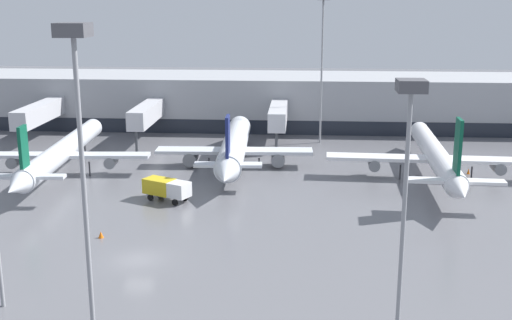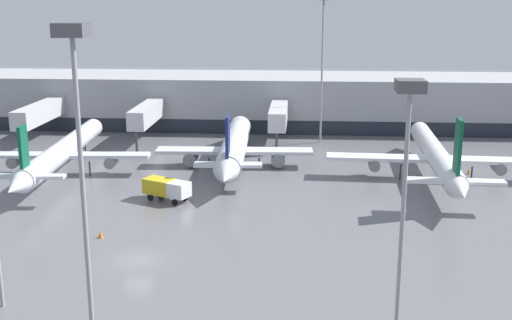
{
  "view_description": "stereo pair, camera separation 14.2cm",
  "coord_description": "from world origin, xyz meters",
  "px_view_note": "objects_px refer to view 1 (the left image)",
  "views": [
    {
      "loc": [
        13.86,
        -51.37,
        22.21
      ],
      "look_at": [
        8.65,
        24.46,
        3.0
      ],
      "focal_mm": 45.0,
      "sensor_mm": 36.0,
      "label": 1
    },
    {
      "loc": [
        14.0,
        -51.36,
        22.21
      ],
      "look_at": [
        8.65,
        24.46,
        3.0
      ],
      "focal_mm": 45.0,
      "sensor_mm": 36.0,
      "label": 2
    }
  ],
  "objects_px": {
    "parked_jet_1": "(62,152)",
    "traffic_cone_2": "(458,162)",
    "apron_light_mast_3": "(323,31)",
    "service_truck_0": "(167,188)",
    "apron_light_mast_0": "(409,135)",
    "parked_jet_2": "(234,147)",
    "apron_light_mast_1": "(78,106)",
    "traffic_cone_3": "(468,171)",
    "parked_jet_0": "(436,156)",
    "traffic_cone_4": "(101,235)"
  },
  "relations": [
    {
      "from": "parked_jet_2",
      "to": "apron_light_mast_0",
      "type": "bearing_deg",
      "value": -162.3
    },
    {
      "from": "service_truck_0",
      "to": "apron_light_mast_3",
      "type": "xyz_separation_m",
      "value": [
        18.11,
        31.34,
        15.91
      ]
    },
    {
      "from": "traffic_cone_4",
      "to": "apron_light_mast_3",
      "type": "xyz_separation_m",
      "value": [
        22.05,
        43.29,
        17.11
      ]
    },
    {
      "from": "parked_jet_0",
      "to": "parked_jet_1",
      "type": "distance_m",
      "value": 47.66
    },
    {
      "from": "apron_light_mast_1",
      "to": "parked_jet_1",
      "type": "bearing_deg",
      "value": 112.52
    },
    {
      "from": "traffic_cone_4",
      "to": "apron_light_mast_1",
      "type": "bearing_deg",
      "value": -73.82
    },
    {
      "from": "parked_jet_2",
      "to": "apron_light_mast_1",
      "type": "distance_m",
      "value": 50.17
    },
    {
      "from": "parked_jet_2",
      "to": "apron_light_mast_0",
      "type": "relative_size",
      "value": 2.0
    },
    {
      "from": "parked_jet_2",
      "to": "apron_light_mast_1",
      "type": "xyz_separation_m",
      "value": [
        -4.03,
        -48.16,
        13.47
      ]
    },
    {
      "from": "parked_jet_1",
      "to": "apron_light_mast_1",
      "type": "bearing_deg",
      "value": -160.88
    },
    {
      "from": "traffic_cone_4",
      "to": "traffic_cone_3",
      "type": "bearing_deg",
      "value": 32.25
    },
    {
      "from": "traffic_cone_2",
      "to": "parked_jet_2",
      "type": "bearing_deg",
      "value": -174.14
    },
    {
      "from": "apron_light_mast_1",
      "to": "apron_light_mast_3",
      "type": "bearing_deg",
      "value": 75.87
    },
    {
      "from": "traffic_cone_4",
      "to": "parked_jet_1",
      "type": "bearing_deg",
      "value": 117.93
    },
    {
      "from": "service_truck_0",
      "to": "traffic_cone_3",
      "type": "relative_size",
      "value": 7.7
    },
    {
      "from": "parked_jet_1",
      "to": "apron_light_mast_0",
      "type": "distance_m",
      "value": 54.45
    },
    {
      "from": "traffic_cone_2",
      "to": "traffic_cone_3",
      "type": "distance_m",
      "value": 5.01
    },
    {
      "from": "traffic_cone_4",
      "to": "parked_jet_2",
      "type": "bearing_deg",
      "value": 70.08
    },
    {
      "from": "traffic_cone_3",
      "to": "apron_light_mast_1",
      "type": "xyz_separation_m",
      "value": [
        -34.84,
        -46.31,
        15.82
      ]
    },
    {
      "from": "traffic_cone_3",
      "to": "traffic_cone_4",
      "type": "distance_m",
      "value": 48.25
    },
    {
      "from": "traffic_cone_2",
      "to": "apron_light_mast_3",
      "type": "distance_m",
      "value": 28.19
    },
    {
      "from": "apron_light_mast_3",
      "to": "parked_jet_1",
      "type": "bearing_deg",
      "value": -147.96
    },
    {
      "from": "apron_light_mast_0",
      "to": "parked_jet_0",
      "type": "bearing_deg",
      "value": 75.25
    },
    {
      "from": "parked_jet_1",
      "to": "apron_light_mast_3",
      "type": "bearing_deg",
      "value": -61.37
    },
    {
      "from": "traffic_cone_4",
      "to": "apron_light_mast_1",
      "type": "distance_m",
      "value": 26.66
    },
    {
      "from": "traffic_cone_3",
      "to": "apron_light_mast_0",
      "type": "relative_size",
      "value": 0.04
    },
    {
      "from": "parked_jet_2",
      "to": "apron_light_mast_1",
      "type": "bearing_deg",
      "value": 173.11
    },
    {
      "from": "parked_jet_1",
      "to": "parked_jet_2",
      "type": "bearing_deg",
      "value": -79.33
    },
    {
      "from": "apron_light_mast_1",
      "to": "traffic_cone_3",
      "type": "bearing_deg",
      "value": 53.05
    },
    {
      "from": "service_truck_0",
      "to": "traffic_cone_3",
      "type": "height_order",
      "value": "service_truck_0"
    },
    {
      "from": "traffic_cone_2",
      "to": "apron_light_mast_3",
      "type": "height_order",
      "value": "apron_light_mast_3"
    },
    {
      "from": "service_truck_0",
      "to": "parked_jet_2",
      "type": "bearing_deg",
      "value": 94.96
    },
    {
      "from": "traffic_cone_2",
      "to": "traffic_cone_3",
      "type": "bearing_deg",
      "value": -88.47
    },
    {
      "from": "parked_jet_1",
      "to": "parked_jet_2",
      "type": "relative_size",
      "value": 1.07
    },
    {
      "from": "service_truck_0",
      "to": "apron_light_mast_1",
      "type": "relative_size",
      "value": 0.28
    },
    {
      "from": "parked_jet_2",
      "to": "apron_light_mast_1",
      "type": "height_order",
      "value": "apron_light_mast_1"
    },
    {
      "from": "traffic_cone_3",
      "to": "parked_jet_0",
      "type": "bearing_deg",
      "value": -150.35
    },
    {
      "from": "parked_jet_1",
      "to": "parked_jet_2",
      "type": "distance_m",
      "value": 22.42
    },
    {
      "from": "parked_jet_2",
      "to": "traffic_cone_4",
      "type": "relative_size",
      "value": 54.0
    },
    {
      "from": "apron_light_mast_1",
      "to": "parked_jet_0",
      "type": "bearing_deg",
      "value": 55.47
    },
    {
      "from": "traffic_cone_2",
      "to": "traffic_cone_4",
      "type": "distance_m",
      "value": 50.99
    },
    {
      "from": "service_truck_0",
      "to": "traffic_cone_2",
      "type": "distance_m",
      "value": 41.28
    },
    {
      "from": "traffic_cone_2",
      "to": "traffic_cone_4",
      "type": "height_order",
      "value": "traffic_cone_2"
    },
    {
      "from": "service_truck_0",
      "to": "traffic_cone_4",
      "type": "xyz_separation_m",
      "value": [
        -3.93,
        -11.95,
        -1.19
      ]
    },
    {
      "from": "parked_jet_0",
      "to": "traffic_cone_2",
      "type": "distance_m",
      "value": 9.52
    },
    {
      "from": "parked_jet_1",
      "to": "traffic_cone_2",
      "type": "relative_size",
      "value": 48.34
    },
    {
      "from": "traffic_cone_2",
      "to": "traffic_cone_3",
      "type": "xyz_separation_m",
      "value": [
        0.13,
        -5.01,
        -0.0
      ]
    },
    {
      "from": "service_truck_0",
      "to": "apron_light_mast_3",
      "type": "height_order",
      "value": "apron_light_mast_3"
    },
    {
      "from": "service_truck_0",
      "to": "traffic_cone_3",
      "type": "xyz_separation_m",
      "value": [
        36.87,
        13.79,
        -1.13
      ]
    },
    {
      "from": "service_truck_0",
      "to": "apron_light_mast_0",
      "type": "bearing_deg",
      "value": -25.88
    }
  ]
}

